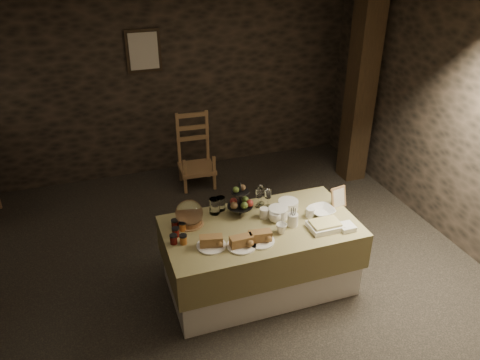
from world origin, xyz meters
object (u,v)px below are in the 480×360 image
object	(u,v)px
timber_column	(361,88)
chair	(195,154)
buffet_table	(260,252)
fruit_stand	(241,202)

from	to	relation	value
timber_column	chair	bearing A→B (deg)	166.35
buffet_table	fruit_stand	xyz separation A→B (m)	(-0.11, 0.24, 0.44)
buffet_table	timber_column	xyz separation A→B (m)	(2.08, 1.76, 0.89)
buffet_table	timber_column	bearing A→B (deg)	40.29
chair	buffet_table	bearing A→B (deg)	-85.47
buffet_table	timber_column	world-z (taller)	timber_column
fruit_stand	chair	bearing A→B (deg)	88.74
timber_column	fruit_stand	bearing A→B (deg)	-145.30
chair	fruit_stand	bearing A→B (deg)	-88.49
buffet_table	chair	bearing A→B (deg)	91.76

